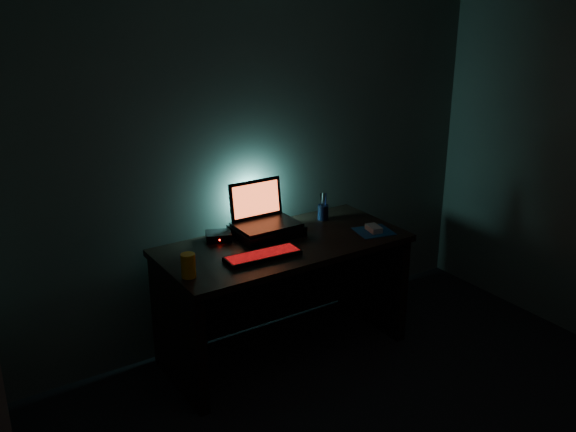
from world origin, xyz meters
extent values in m
cube|color=#434D47|center=(0.00, 2.00, 1.25)|extent=(3.50, 0.00, 2.50)
cube|color=#434D47|center=(-1.75, 0.00, 1.25)|extent=(0.00, 4.00, 2.50)
cube|color=black|center=(0.00, 1.62, 0.73)|extent=(1.50, 0.70, 0.04)
cube|color=black|center=(-0.71, 1.62, 0.35)|extent=(0.06, 0.64, 0.71)
cube|color=black|center=(0.71, 1.62, 0.35)|extent=(0.06, 0.64, 0.71)
cube|color=black|center=(0.00, 1.95, 0.35)|extent=(1.38, 0.02, 0.65)
cube|color=black|center=(-0.02, 1.77, 0.78)|extent=(0.40, 0.30, 0.06)
cube|color=black|center=(-0.02, 1.77, 0.82)|extent=(0.38, 0.26, 0.02)
cube|color=black|center=(-0.02, 1.90, 0.95)|extent=(0.36, 0.05, 0.24)
cube|color=#ED4418|center=(-0.02, 1.90, 0.95)|extent=(0.32, 0.03, 0.20)
cube|color=black|center=(-0.22, 1.49, 0.76)|extent=(0.45, 0.17, 0.03)
cube|color=#ED080A|center=(-0.22, 1.49, 0.78)|extent=(0.43, 0.15, 0.00)
cube|color=navy|center=(0.57, 1.46, 0.75)|extent=(0.26, 0.24, 0.00)
cube|color=gray|center=(0.57, 1.46, 0.77)|extent=(0.09, 0.13, 0.03)
cylinder|color=black|center=(0.43, 1.81, 0.80)|extent=(0.08, 0.08, 0.10)
cylinder|color=orange|center=(-0.68, 1.49, 0.82)|extent=(0.09, 0.09, 0.13)
cube|color=black|center=(-0.31, 1.86, 0.78)|extent=(0.19, 0.17, 0.05)
sphere|color=#FF0C07|center=(-0.33, 1.80, 0.78)|extent=(0.01, 0.01, 0.01)
camera|label=1|loc=(-1.91, -1.38, 2.21)|focal=40.00mm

